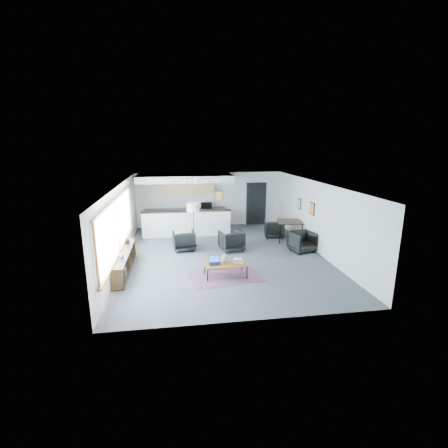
{
  "coord_description": "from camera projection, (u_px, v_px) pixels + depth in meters",
  "views": [
    {
      "loc": [
        -1.64,
        -11.02,
        3.96
      ],
      "look_at": [
        0.09,
        0.4,
        1.08
      ],
      "focal_mm": 26.0,
      "sensor_mm": 36.0,
      "label": 1
    }
  ],
  "objects": [
    {
      "name": "laptop",
      "position": [
        215.0,
        261.0,
        9.78
      ],
      "size": [
        0.34,
        0.28,
        0.24
      ],
      "rotation": [
        0.0,
        0.0,
        0.02
      ],
      "color": "black",
      "rests_on": "coffee_table"
    },
    {
      "name": "doorway",
      "position": [
        256.0,
        203.0,
        16.08
      ],
      "size": [
        1.1,
        0.12,
        2.15
      ],
      "color": "black",
      "rests_on": "room"
    },
    {
      "name": "track_light",
      "position": [
        201.0,
        179.0,
        13.18
      ],
      "size": [
        1.6,
        0.07,
        0.15
      ],
      "color": "silver",
      "rests_on": "room"
    },
    {
      "name": "ceramic_pot",
      "position": [
        225.0,
        259.0,
        9.82
      ],
      "size": [
        0.27,
        0.27,
        0.27
      ],
      "rotation": [
        0.0,
        0.0,
        0.4
      ],
      "color": "gray",
      "rests_on": "coffee_table"
    },
    {
      "name": "wall_art_lower",
      "position": [
        312.0,
        209.0,
        12.27
      ],
      "size": [
        0.03,
        0.38,
        0.48
      ],
      "color": "black",
      "rests_on": "room"
    },
    {
      "name": "console",
      "position": [
        125.0,
        262.0,
        10.2
      ],
      "size": [
        0.35,
        3.0,
        0.8
      ],
      "color": "black",
      "rests_on": "floor"
    },
    {
      "name": "dining_chair_far",
      "position": [
        274.0,
        229.0,
        14.01
      ],
      "size": [
        0.79,
        0.75,
        0.7
      ],
      "primitive_type": "imported",
      "rotation": [
        0.0,
        0.0,
        2.95
      ],
      "color": "black",
      "rests_on": "floor"
    },
    {
      "name": "coffee_table",
      "position": [
        225.0,
        264.0,
        9.84
      ],
      "size": [
        1.33,
        0.77,
        0.42
      ],
      "rotation": [
        0.0,
        0.0,
        0.06
      ],
      "color": "brown",
      "rests_on": "floor"
    },
    {
      "name": "coaster",
      "position": [
        232.0,
        265.0,
        9.65
      ],
      "size": [
        0.12,
        0.12,
        0.01
      ],
      "rotation": [
        0.0,
        0.0,
        0.26
      ],
      "color": "#E5590C",
      "rests_on": "coffee_table"
    },
    {
      "name": "armchair_right",
      "position": [
        231.0,
        240.0,
        12.22
      ],
      "size": [
        0.95,
        0.91,
        0.84
      ],
      "primitive_type": "imported",
      "rotation": [
        0.0,
        0.0,
        3.33
      ],
      "color": "black",
      "rests_on": "floor"
    },
    {
      "name": "armchair_left",
      "position": [
        184.0,
        240.0,
        12.26
      ],
      "size": [
        0.85,
        0.8,
        0.82
      ],
      "primitive_type": "imported",
      "rotation": [
        0.0,
        0.0,
        3.22
      ],
      "color": "black",
      "rests_on": "floor"
    },
    {
      "name": "wall_art_upper",
      "position": [
        299.0,
        204.0,
        13.53
      ],
      "size": [
        0.03,
        0.34,
        0.44
      ],
      "color": "black",
      "rests_on": "room"
    },
    {
      "name": "microwave",
      "position": [
        206.0,
        205.0,
        15.45
      ],
      "size": [
        0.53,
        0.33,
        0.34
      ],
      "primitive_type": "imported",
      "rotation": [
        0.0,
        0.0,
        -0.1
      ],
      "color": "black",
      "rests_on": "kitchenette"
    },
    {
      "name": "kitchenette",
      "position": [
        185.0,
        201.0,
        14.81
      ],
      "size": [
        4.2,
        1.96,
        2.6
      ],
      "color": "white",
      "rests_on": "floor"
    },
    {
      "name": "dining_table",
      "position": [
        290.0,
        223.0,
        13.4
      ],
      "size": [
        1.17,
        1.17,
        0.84
      ],
      "rotation": [
        0.0,
        0.0,
        -0.2
      ],
      "color": "black",
      "rests_on": "floor"
    },
    {
      "name": "room",
      "position": [
        223.0,
        221.0,
        11.45
      ],
      "size": [
        7.02,
        9.02,
        2.62
      ],
      "color": "#464648",
      "rests_on": "ground"
    },
    {
      "name": "kilim_rug",
      "position": [
        225.0,
        276.0,
        9.93
      ],
      "size": [
        2.29,
        1.72,
        0.01
      ],
      "rotation": [
        0.0,
        0.0,
        0.14
      ],
      "color": "#563143",
      "rests_on": "floor"
    },
    {
      "name": "book_stack",
      "position": [
        238.0,
        260.0,
        9.92
      ],
      "size": [
        0.4,
        0.36,
        0.1
      ],
      "rotation": [
        0.0,
        0.0,
        -0.35
      ],
      "color": "silver",
      "rests_on": "coffee_table"
    },
    {
      "name": "window",
      "position": [
        117.0,
        226.0,
        10.05
      ],
      "size": [
        0.1,
        5.95,
        1.66
      ],
      "color": "#8CBFFF",
      "rests_on": "room"
    },
    {
      "name": "dining_chair_near",
      "position": [
        302.0,
        242.0,
        12.14
      ],
      "size": [
        0.83,
        0.79,
        0.72
      ],
      "primitive_type": "imported",
      "rotation": [
        0.0,
        0.0,
        0.23
      ],
      "color": "black",
      "rests_on": "floor"
    },
    {
      "name": "floor_lamp",
      "position": [
        193.0,
        209.0,
        12.54
      ],
      "size": [
        0.56,
        0.56,
        1.71
      ],
      "rotation": [
        0.0,
        0.0,
        0.16
      ],
      "color": "black",
      "rests_on": "floor"
    }
  ]
}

